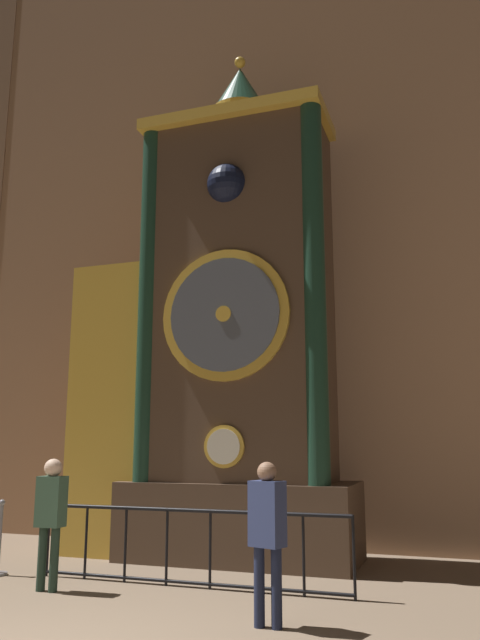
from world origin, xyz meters
TOP-DOWN VIEW (x-y plane):
  - cathedral_back_wall at (-0.09, 6.64)m, footprint 24.00×0.32m
  - clock_tower at (-0.28, 5.16)m, footprint 4.75×1.79m
  - railing_fence at (0.08, 3.25)m, footprint 4.29×0.05m
  - visitor_near at (-1.48, 2.48)m, footprint 0.34×0.23m
  - visitor_far at (1.55, 1.88)m, footprint 0.39×0.32m

SIDE VIEW (x-z plane):
  - railing_fence at x=0.08m, z-range 0.05..1.02m
  - visitor_far at x=1.55m, z-range 0.16..1.77m
  - visitor_near at x=-1.48m, z-range 0.17..1.78m
  - clock_tower at x=-0.28m, z-range -0.83..7.89m
  - cathedral_back_wall at x=-0.09m, z-range -0.01..14.86m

